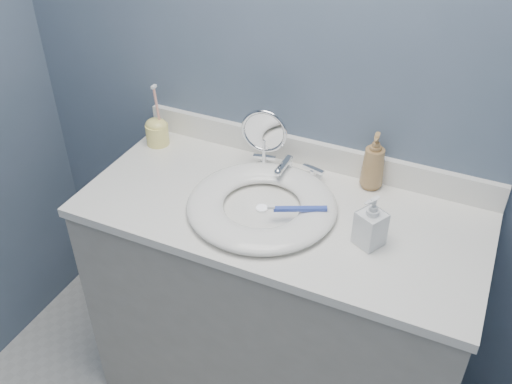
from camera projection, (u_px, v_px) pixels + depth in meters
The scene contains 12 objects.
back_wall at pixel (319, 75), 1.73m from camera, with size 2.20×0.02×2.40m, color #495A6E.
vanity_cabinet at pixel (278, 312), 1.98m from camera, with size 1.20×0.55×0.85m, color #A49F96.
countertop at pixel (281, 212), 1.72m from camera, with size 1.22×0.57×0.03m, color white.
backsplash at pixel (312, 153), 1.88m from camera, with size 1.22×0.02×0.09m, color white.
basin at pixel (262, 205), 1.70m from camera, with size 0.45×0.45×0.04m, color white, non-canonical shape.
drain at pixel (262, 209), 1.71m from camera, with size 0.04×0.04×0.01m, color silver.
faucet at pixel (287, 169), 1.84m from camera, with size 0.25×0.13×0.07m.
makeup_mirror at pixel (264, 138), 1.81m from camera, with size 0.15×0.09×0.22m.
soap_bottle_amber at pixel (374, 161), 1.75m from camera, with size 0.07×0.07×0.19m, color #9B7546.
soap_bottle_clear at pixel (371, 221), 1.54m from camera, with size 0.07×0.07×0.16m, color silver.
toothbrush_holder at pixel (157, 131), 1.99m from camera, with size 0.08×0.08×0.23m.
toothbrush_lying at pixel (298, 209), 1.64m from camera, with size 0.16×0.09×0.02m.
Camera 1 is at (0.50, -0.29, 1.93)m, focal length 40.00 mm.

